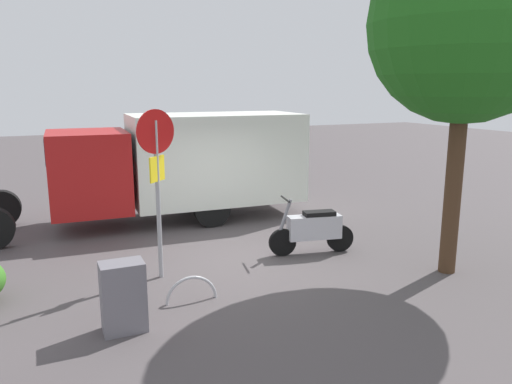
% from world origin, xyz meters
% --- Properties ---
extents(ground_plane, '(60.00, 60.00, 0.00)m').
position_xyz_m(ground_plane, '(0.00, 0.00, 0.00)').
color(ground_plane, '#4F4849').
extents(box_truck_near, '(7.92, 2.56, 2.70)m').
position_xyz_m(box_truck_near, '(0.43, -3.35, 1.53)').
color(box_truck_near, black).
rests_on(box_truck_near, ground).
extents(motorcycle, '(1.80, 0.66, 1.20)m').
position_xyz_m(motorcycle, '(-1.36, 0.40, 0.52)').
color(motorcycle, black).
rests_on(motorcycle, ground).
extents(stop_sign, '(0.71, 0.33, 3.01)m').
position_xyz_m(stop_sign, '(1.81, 0.42, 2.00)').
color(stop_sign, '#9E9EA3').
rests_on(stop_sign, ground).
extents(street_tree, '(3.35, 3.35, 6.08)m').
position_xyz_m(street_tree, '(-3.11, 2.32, 4.38)').
color(street_tree, '#47301E').
rests_on(street_tree, ground).
extents(utility_cabinet, '(0.60, 0.41, 1.01)m').
position_xyz_m(utility_cabinet, '(2.76, 2.18, 0.50)').
color(utility_cabinet, slate).
rests_on(utility_cabinet, ground).
extents(bike_rack_hoop, '(0.85, 0.09, 0.85)m').
position_xyz_m(bike_rack_hoop, '(1.62, 1.63, 0.00)').
color(bike_rack_hoop, '#B7B7BC').
rests_on(bike_rack_hoop, ground).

